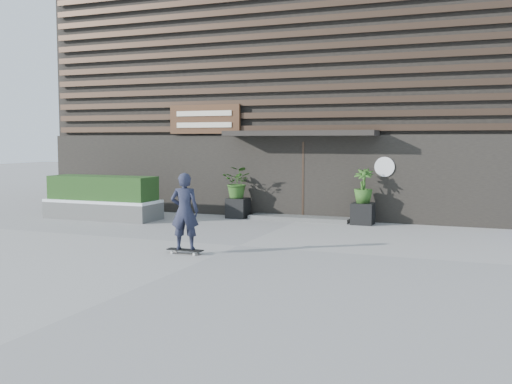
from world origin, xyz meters
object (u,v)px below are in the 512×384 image
at_px(planter_pot_left, 238,208).
at_px(skateboarder, 185,212).
at_px(raised_bed, 103,210).
at_px(planter_pot_right, 363,214).

height_order(planter_pot_left, skateboarder, skateboarder).
bearing_deg(planter_pot_left, raised_bed, -156.01).
distance_m(planter_pot_right, skateboarder, 6.26).
distance_m(raised_bed, skateboarder, 6.42).
bearing_deg(planter_pot_left, planter_pot_right, 0.00).
bearing_deg(planter_pot_right, skateboarder, -114.19).
relative_size(planter_pot_right, skateboarder, 0.36).
relative_size(planter_pot_right, raised_bed, 0.17).
height_order(planter_pot_right, skateboarder, skateboarder).
bearing_deg(planter_pot_right, raised_bed, -167.61).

